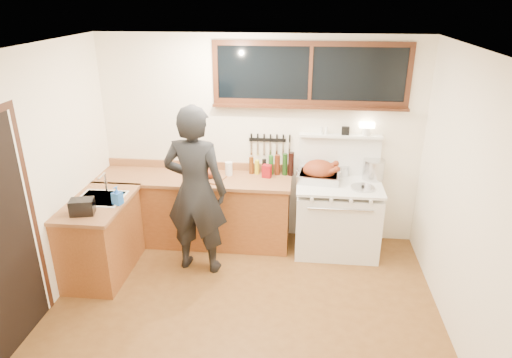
# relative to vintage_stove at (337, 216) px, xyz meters

# --- Properties ---
(ground_plane) EXTENTS (4.00, 3.50, 0.02)m
(ground_plane) POSITION_rel_vintage_stove_xyz_m (-1.00, -1.41, -0.48)
(ground_plane) COLOR brown
(room_shell) EXTENTS (4.10, 3.60, 2.65)m
(room_shell) POSITION_rel_vintage_stove_xyz_m (-1.00, -1.41, 1.18)
(room_shell) COLOR white
(room_shell) RESTS_ON ground
(counter_back) EXTENTS (2.44, 0.64, 1.00)m
(counter_back) POSITION_rel_vintage_stove_xyz_m (-1.80, 0.04, -0.01)
(counter_back) COLOR brown
(counter_back) RESTS_ON ground
(counter_left) EXTENTS (0.64, 1.09, 0.90)m
(counter_left) POSITION_rel_vintage_stove_xyz_m (-2.70, -0.79, -0.02)
(counter_left) COLOR brown
(counter_left) RESTS_ON ground
(sink_unit) EXTENTS (0.50, 0.45, 0.37)m
(sink_unit) POSITION_rel_vintage_stove_xyz_m (-2.68, -0.71, 0.38)
(sink_unit) COLOR white
(sink_unit) RESTS_ON counter_left
(vintage_stove) EXTENTS (1.02, 0.74, 1.59)m
(vintage_stove) POSITION_rel_vintage_stove_xyz_m (0.00, 0.00, 0.00)
(vintage_stove) COLOR white
(vintage_stove) RESTS_ON ground
(back_window) EXTENTS (2.32, 0.13, 0.77)m
(back_window) POSITION_rel_vintage_stove_xyz_m (-0.40, 0.31, 1.60)
(back_window) COLOR black
(back_window) RESTS_ON room_shell
(left_doorway) EXTENTS (0.02, 1.04, 2.17)m
(left_doorway) POSITION_rel_vintage_stove_xyz_m (-2.99, -1.96, 0.62)
(left_doorway) COLOR black
(left_doorway) RESTS_ON ground
(knife_strip) EXTENTS (0.52, 0.03, 0.28)m
(knife_strip) POSITION_rel_vintage_stove_xyz_m (-0.88, 0.32, 0.84)
(knife_strip) COLOR black
(knife_strip) RESTS_ON room_shell
(man) EXTENTS (0.77, 0.55, 1.97)m
(man) POSITION_rel_vintage_stove_xyz_m (-1.63, -0.58, 0.52)
(man) COLOR black
(man) RESTS_ON ground
(soap_bottle) EXTENTS (0.11, 0.12, 0.21)m
(soap_bottle) POSITION_rel_vintage_stove_xyz_m (-2.43, -0.83, 0.54)
(soap_bottle) COLOR blue
(soap_bottle) RESTS_ON counter_left
(toaster) EXTENTS (0.27, 0.22, 0.16)m
(toaster) POSITION_rel_vintage_stove_xyz_m (-2.70, -1.09, 0.51)
(toaster) COLOR black
(toaster) RESTS_ON counter_left
(cutting_board) EXTENTS (0.45, 0.39, 0.14)m
(cutting_board) POSITION_rel_vintage_stove_xyz_m (-1.60, -0.01, 0.49)
(cutting_board) COLOR #94603A
(cutting_board) RESTS_ON counter_back
(roast_turkey) EXTENTS (0.55, 0.42, 0.26)m
(roast_turkey) POSITION_rel_vintage_stove_xyz_m (-0.24, 0.07, 0.54)
(roast_turkey) COLOR silver
(roast_turkey) RESTS_ON vintage_stove
(stockpot) EXTENTS (0.27, 0.27, 0.25)m
(stockpot) POSITION_rel_vintage_stove_xyz_m (0.42, 0.20, 0.56)
(stockpot) COLOR silver
(stockpot) RESTS_ON vintage_stove
(saucepan) EXTENTS (0.20, 0.30, 0.13)m
(saucepan) POSITION_rel_vintage_stove_xyz_m (0.05, 0.29, 0.50)
(saucepan) COLOR silver
(saucepan) RESTS_ON vintage_stove
(pot_lid) EXTENTS (0.32, 0.32, 0.04)m
(pot_lid) POSITION_rel_vintage_stove_xyz_m (0.26, -0.12, 0.44)
(pot_lid) COLOR silver
(pot_lid) RESTS_ON vintage_stove
(coffee_tin) EXTENTS (0.12, 0.11, 0.16)m
(coffee_tin) POSITION_rel_vintage_stove_xyz_m (-0.89, 0.12, 0.51)
(coffee_tin) COLOR maroon
(coffee_tin) RESTS_ON counter_back
(pitcher) EXTENTS (0.10, 0.10, 0.17)m
(pitcher) POSITION_rel_vintage_stove_xyz_m (-1.37, 0.14, 0.52)
(pitcher) COLOR white
(pitcher) RESTS_ON counter_back
(bottle_cluster) EXTENTS (0.56, 0.07, 0.30)m
(bottle_cluster) POSITION_rel_vintage_stove_xyz_m (-0.79, 0.22, 0.56)
(bottle_cluster) COLOR black
(bottle_cluster) RESTS_ON counter_back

